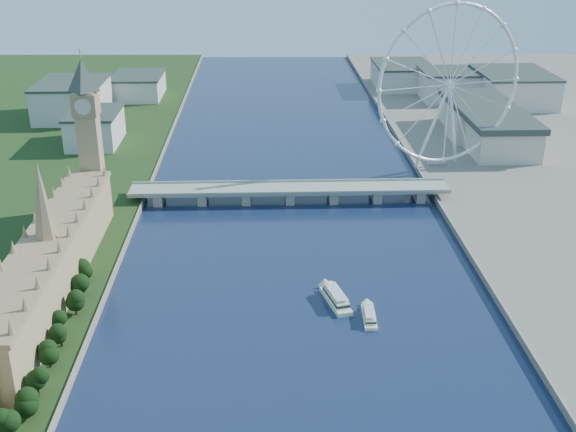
{
  "coord_description": "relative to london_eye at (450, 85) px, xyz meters",
  "views": [
    {
      "loc": [
        -18.06,
        -166.33,
        184.52
      ],
      "look_at": [
        -4.42,
        210.0,
        26.04
      ],
      "focal_mm": 45.0,
      "sensor_mm": 36.0,
      "label": 1
    }
  ],
  "objects": [
    {
      "name": "tour_boat_far",
      "position": [
        -86.96,
        -215.52,
        -67.52
      ],
      "size": [
        7.7,
        25.98,
        5.64
      ],
      "primitive_type": null,
      "rotation": [
        0.0,
        0.0,
        -0.05
      ],
      "color": "#E6EBC6",
      "rests_on": "ground"
    },
    {
      "name": "parliament_range",
      "position": [
        -247.98,
        -185.08,
        -49.04
      ],
      "size": [
        24.0,
        200.0,
        70.0
      ],
      "color": "tan",
      "rests_on": "ground"
    },
    {
      "name": "tour_boat_near",
      "position": [
        -101.84,
        -199.12,
        -67.52
      ],
      "size": [
        15.92,
        33.45,
        7.18
      ],
      "primitive_type": null,
      "rotation": [
        0.0,
        0.0,
        0.24
      ],
      "color": "beige",
      "rests_on": "ground"
    },
    {
      "name": "city_skyline",
      "position": [
        -80.75,
        205.0,
        -50.56
      ],
      "size": [
        505.0,
        280.0,
        32.0
      ],
      "color": "beige",
      "rests_on": "ground"
    },
    {
      "name": "county_hall",
      "position": [
        55.02,
        74.92,
        -67.52
      ],
      "size": [
        54.0,
        144.0,
        35.0
      ],
      "primitive_type": null,
      "color": "beige",
      "rests_on": "ground"
    },
    {
      "name": "london_eye",
      "position": [
        0.0,
        0.0,
        0.0
      ],
      "size": [
        113.6,
        39.12,
        124.3
      ],
      "color": "silver",
      "rests_on": "ground"
    },
    {
      "name": "westminster_bridge",
      "position": [
        -119.98,
        -55.08,
        -60.89
      ],
      "size": [
        220.0,
        22.0,
        9.5
      ],
      "color": "gray",
      "rests_on": "ground"
    },
    {
      "name": "tree_row",
      "position": [
        -232.98,
        -281.08,
        -57.88
      ],
      "size": [
        8.47,
        216.47,
        21.75
      ],
      "color": "black",
      "rests_on": "ground"
    },
    {
      "name": "big_ben",
      "position": [
        -247.98,
        -77.08,
        -0.95
      ],
      "size": [
        20.02,
        20.02,
        110.0
      ],
      "color": "tan",
      "rests_on": "ground"
    }
  ]
}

